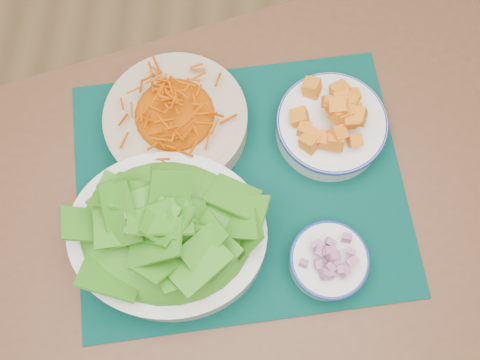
# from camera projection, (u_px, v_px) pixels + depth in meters

# --- Properties ---
(table) EXTENTS (1.27, 1.09, 0.75)m
(table) POSITION_uv_depth(u_px,v_px,m) (242.00, 238.00, 0.94)
(table) COLOR brown
(table) RESTS_ON ground
(placemat) EXTENTS (0.59, 0.52, 0.00)m
(placemat) POSITION_uv_depth(u_px,v_px,m) (240.00, 186.00, 0.85)
(placemat) COLOR #002924
(placemat) RESTS_ON table
(carrot_bowl) EXTENTS (0.25, 0.25, 0.09)m
(carrot_bowl) POSITION_uv_depth(u_px,v_px,m) (176.00, 118.00, 0.84)
(carrot_bowl) COLOR #C8B494
(carrot_bowl) RESTS_ON placemat
(squash_bowl) EXTENTS (0.23, 0.23, 0.08)m
(squash_bowl) POSITION_uv_depth(u_px,v_px,m) (332.00, 122.00, 0.84)
(squash_bowl) COLOR white
(squash_bowl) RESTS_ON placemat
(lettuce_bowl) EXTENTS (0.29, 0.24, 0.13)m
(lettuce_bowl) POSITION_uv_depth(u_px,v_px,m) (166.00, 231.00, 0.76)
(lettuce_bowl) COLOR white
(lettuce_bowl) RESTS_ON placemat
(onion_bowl) EXTENTS (0.14, 0.14, 0.06)m
(onion_bowl) POSITION_uv_depth(u_px,v_px,m) (329.00, 260.00, 0.78)
(onion_bowl) COLOR white
(onion_bowl) RESTS_ON placemat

